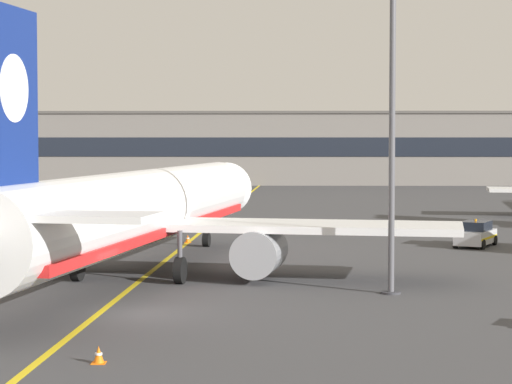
{
  "coord_description": "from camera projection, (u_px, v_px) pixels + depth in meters",
  "views": [
    {
      "loc": [
        6.03,
        -40.18,
        7.03
      ],
      "look_at": [
        4.85,
        11.18,
        4.28
      ],
      "focal_mm": 71.13,
      "sensor_mm": 36.0,
      "label": 1
    }
  ],
  "objects": [
    {
      "name": "safety_cone_by_tail",
      "position": [
        99.0,
        355.0,
        31.56
      ],
      "size": [
        0.44,
        0.44,
        0.55
      ],
      "color": "orange",
      "rests_on": "ground"
    },
    {
      "name": "safety_cone_by_nose_gear",
      "position": [
        188.0,
        239.0,
        67.94
      ],
      "size": [
        0.44,
        0.44,
        0.55
      ],
      "color": "orange",
      "rests_on": "ground"
    },
    {
      "name": "taxiway_centreline",
      "position": [
        193.0,
        239.0,
        70.57
      ],
      "size": [
        7.41,
        179.87,
        0.01
      ],
      "primitive_type": "cube",
      "rotation": [
        0.0,
        0.0,
        -0.04
      ],
      "color": "yellow",
      "rests_on": "ground"
    },
    {
      "name": "airliner_foreground",
      "position": [
        139.0,
        211.0,
        50.91
      ],
      "size": [
        32.36,
        41.38,
        11.65
      ],
      "color": "white",
      "rests_on": "ground"
    },
    {
      "name": "ground_plane",
      "position": [
        129.0,
        313.0,
        40.62
      ],
      "size": [
        400.0,
        400.0,
        0.0
      ],
      "primitive_type": "plane",
      "color": "#3D3D3F"
    },
    {
      "name": "service_car_nearest",
      "position": [
        476.0,
        235.0,
        65.52
      ],
      "size": [
        3.44,
        4.57,
        1.79
      ],
      "color": "#B7B7BC",
      "rests_on": "ground"
    },
    {
      "name": "apron_lamp_post",
      "position": [
        392.0,
        121.0,
        45.28
      ],
      "size": [
        2.24,
        0.9,
        14.95
      ],
      "color": "#515156",
      "rests_on": "ground"
    },
    {
      "name": "terminal_building",
      "position": [
        210.0,
        148.0,
        154.86
      ],
      "size": [
        113.67,
        12.4,
        10.99
      ],
      "color": "slate",
      "rests_on": "ground"
    }
  ]
}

